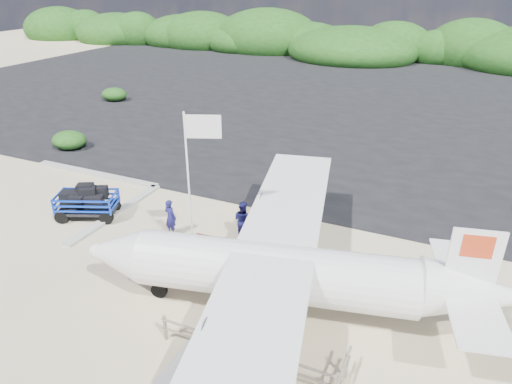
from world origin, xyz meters
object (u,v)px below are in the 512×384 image
signboard (213,261)px  crew_a (170,217)px  flagpole (195,267)px  baggage_cart (90,217)px  aircraft_small (272,89)px  crew_b (243,220)px  aircraft_large (487,127)px

signboard → crew_a: bearing=154.3°
flagpole → signboard: 0.88m
baggage_cart → aircraft_small: aircraft_small is taller
crew_b → aircraft_small: bearing=-54.4°
signboard → crew_a: 3.26m
aircraft_large → aircraft_small: size_ratio=2.89×
baggage_cart → crew_a: bearing=-18.6°
baggage_cart → crew_b: crew_b is taller
baggage_cart → crew_a: 4.90m
aircraft_large → flagpole: bearing=54.0°
crew_a → crew_b: size_ratio=0.97×
baggage_cart → aircraft_large: (18.75, 24.94, 0.00)m
baggage_cart → aircraft_large: bearing=30.6°
baggage_cart → flagpole: (7.19, -1.56, 0.00)m
flagpole → crew_b: 3.27m
baggage_cart → signboard: bearing=-28.7°
flagpole → aircraft_large: bearing=66.4°
flagpole → aircraft_small: flagpole is taller
flagpole → aircraft_large: 28.92m
crew_a → aircraft_small: size_ratio=0.29×
aircraft_large → aircraft_small: 21.76m
crew_a → aircraft_large: size_ratio=0.10×
crew_b → aircraft_large: aircraft_large is taller
baggage_cart → aircraft_small: (-2.34, 30.33, 0.00)m
baggage_cart → crew_a: size_ratio=1.72×
baggage_cart → crew_b: bearing=-12.2°
crew_b → signboard: bearing=97.5°
baggage_cart → aircraft_small: bearing=72.0°
signboard → crew_b: bearing=77.7°
crew_a → crew_b: crew_b is taller
flagpole → crew_a: flagpole is taller
crew_a → aircraft_large: (13.95, 24.62, -0.92)m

